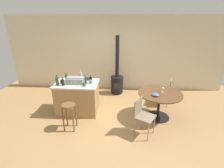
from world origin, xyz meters
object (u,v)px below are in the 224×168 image
(bottle_1, at_px, (63,82))
(bottle_4, at_px, (81,76))
(wooden_stool, at_px, (69,112))
(bottle_2, at_px, (57,81))
(cup_1, at_px, (84,85))
(kitchen_island, at_px, (78,97))
(serving_bowl, at_px, (156,95))
(folding_chair_far, at_px, (142,114))
(cup_0, at_px, (62,82))
(wine_glass, at_px, (163,88))
(cup_2, at_px, (91,82))
(cup_3, at_px, (88,79))
(dining_table, at_px, (159,99))
(bottle_0, at_px, (66,77))
(cup_4, at_px, (70,78))
(bottle_5, at_px, (86,81))
(toolbox, at_px, (75,80))
(wood_stove, at_px, (117,80))
(folding_chair_near, at_px, (166,89))
(bottle_3, at_px, (91,79))

(bottle_1, bearing_deg, bottle_4, 52.71)
(wooden_stool, distance_m, bottle_1, 0.87)
(bottle_2, height_order, cup_1, bottle_2)
(kitchen_island, bearing_deg, serving_bowl, -9.49)
(folding_chair_far, xyz_separation_m, cup_0, (-2.15, 0.85, 0.42))
(wine_glass, bearing_deg, kitchen_island, 177.30)
(cup_1, bearing_deg, wooden_stool, -111.76)
(folding_chair_far, distance_m, cup_2, 1.66)
(cup_1, bearing_deg, cup_3, 88.89)
(folding_chair_far, xyz_separation_m, cup_1, (-1.49, 0.68, 0.42))
(bottle_2, distance_m, cup_1, 0.73)
(dining_table, distance_m, bottle_0, 2.67)
(bottle_2, height_order, cup_4, bottle_2)
(bottle_4, xyz_separation_m, cup_0, (-0.46, -0.33, -0.07))
(cup_1, bearing_deg, bottle_5, 88.07)
(folding_chair_far, height_order, bottle_4, bottle_4)
(wine_glass, bearing_deg, toolbox, 177.98)
(bottle_1, height_order, bottle_5, bottle_5)
(wood_stove, distance_m, wine_glass, 1.98)
(wine_glass, bearing_deg, bottle_2, -178.22)
(dining_table, relative_size, cup_1, 10.65)
(kitchen_island, relative_size, folding_chair_far, 1.36)
(bottle_5, bearing_deg, cup_1, -91.93)
(folding_chair_near, distance_m, wine_glass, 0.85)
(bottle_2, distance_m, bottle_5, 0.75)
(wooden_stool, height_order, cup_3, cup_3)
(cup_0, relative_size, serving_bowl, 0.65)
(bottle_1, bearing_deg, cup_1, -0.68)
(bottle_0, distance_m, serving_bowl, 2.52)
(folding_chair_far, height_order, toolbox, toolbox)
(wine_glass, bearing_deg, wooden_stool, -162.60)
(cup_2, distance_m, cup_4, 0.72)
(bottle_1, bearing_deg, bottle_0, 94.52)
(wood_stove, distance_m, bottle_3, 1.52)
(folding_chair_far, relative_size, cup_1, 8.13)
(folding_chair_far, relative_size, bottle_3, 4.64)
(bottle_1, bearing_deg, bottle_3, 25.03)
(bottle_3, relative_size, cup_3, 1.55)
(kitchen_island, distance_m, bottle_2, 0.75)
(cup_3, xyz_separation_m, cup_4, (-0.53, 0.02, 0.00))
(toolbox, relative_size, bottle_4, 1.54)
(folding_chair_far, relative_size, bottle_4, 2.91)
(bottle_2, bearing_deg, cup_3, 30.98)
(bottle_3, xyz_separation_m, cup_2, (0.03, -0.13, -0.02))
(bottle_5, height_order, cup_2, bottle_5)
(folding_chair_near, height_order, serving_bowl, folding_chair_near)
(folding_chair_near, relative_size, bottle_3, 4.55)
(cup_1, distance_m, cup_4, 0.71)
(wooden_stool, xyz_separation_m, serving_bowl, (2.10, 0.49, 0.29))
(folding_chair_near, bearing_deg, kitchen_island, -166.95)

